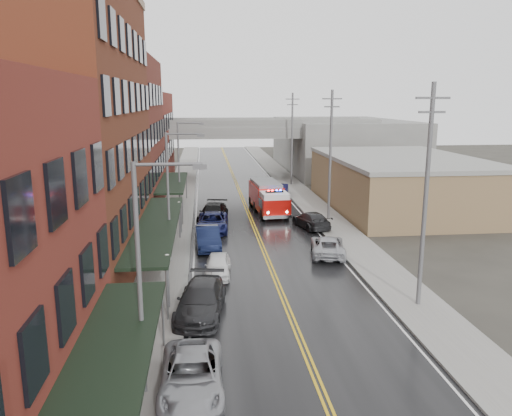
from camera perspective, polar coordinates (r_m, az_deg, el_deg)
road at (r=41.35m, az=0.24°, el=-3.31°), size 11.00×160.00×0.02m
sidewalk_left at (r=41.20m, az=-9.92°, el=-3.46°), size 3.00×160.00×0.15m
sidewalk_right at (r=42.72m, az=10.03°, el=-2.90°), size 3.00×160.00×0.15m
curb_left at (r=41.12m, az=-7.62°, el=-3.41°), size 0.30×160.00×0.15m
curb_right at (r=42.30m, az=7.88°, el=-2.97°), size 0.30×160.00×0.15m
brick_building_b at (r=33.86m, az=-21.54°, el=7.85°), size 9.00×20.00×18.00m
brick_building_c at (r=51.01m, az=-16.27°, el=7.72°), size 9.00×15.00×15.00m
brick_building_far at (r=68.37m, az=-13.66°, el=7.64°), size 9.00×20.00×12.00m
tan_building at (r=54.30m, az=16.09°, el=2.66°), size 14.00×22.00×5.00m
right_far_block at (r=82.98m, az=9.69°, el=7.17°), size 18.00×30.00×8.00m
awning_0 at (r=16.14m, az=-17.25°, el=-18.55°), size 2.60×16.00×3.09m
awning_1 at (r=33.73m, az=-11.18°, el=-1.90°), size 2.60×18.00×3.09m
awning_2 at (r=50.84m, az=-9.50°, el=2.90°), size 2.60×13.00×3.09m
globe_lamp_1 at (r=27.14m, az=-10.08°, el=-6.85°), size 0.44×0.44×3.12m
globe_lamp_2 at (r=40.61m, az=-8.77°, el=-0.39°), size 0.44×0.44×3.12m
street_lamp_0 at (r=18.69m, az=-12.50°, el=-6.51°), size 2.64×0.22×9.00m
street_lamp_1 at (r=34.18m, az=-9.62°, el=2.11°), size 2.64×0.22×9.00m
street_lamp_2 at (r=49.99m, az=-8.54°, el=5.32°), size 2.64×0.22×9.00m
utility_pole_0 at (r=27.60m, az=18.85°, el=1.58°), size 1.80×0.24×12.00m
utility_pole_1 at (r=46.32m, az=8.50°, el=6.18°), size 1.80×0.24×12.00m
utility_pole_2 at (r=65.80m, az=4.14°, el=8.04°), size 1.80×0.24×12.00m
overpass at (r=71.91m, az=-2.57°, el=8.16°), size 40.00×10.00×7.50m
fire_truck at (r=49.63m, az=1.43°, el=1.26°), size 3.83×8.46×3.02m
parked_car_left_2 at (r=20.41m, az=-7.35°, el=-18.42°), size 2.45×5.25×1.46m
parked_car_left_3 at (r=26.78m, az=-6.32°, el=-10.40°), size 3.08×5.95×1.65m
parked_car_left_4 at (r=32.35m, az=-4.39°, el=-6.58°), size 1.90×4.11×1.36m
parked_car_left_5 at (r=38.20m, az=-5.55°, el=-3.41°), size 2.07×5.11×1.65m
parked_car_left_6 at (r=43.09m, az=-5.01°, el=-1.64°), size 2.96×5.84×1.58m
parked_car_left_7 at (r=46.35m, az=-4.95°, el=-0.59°), size 3.34×6.08×1.67m
parked_car_right_0 at (r=36.78m, az=8.18°, el=-4.30°), size 3.27×5.44×1.41m
parked_car_right_1 at (r=44.30m, az=6.34°, el=-1.36°), size 3.02×5.33×1.46m
parked_car_right_2 at (r=54.76m, az=2.43°, el=1.40°), size 3.20×5.03×1.59m
parked_car_right_3 at (r=59.03m, az=2.94°, el=2.13°), size 2.37×4.69×1.48m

